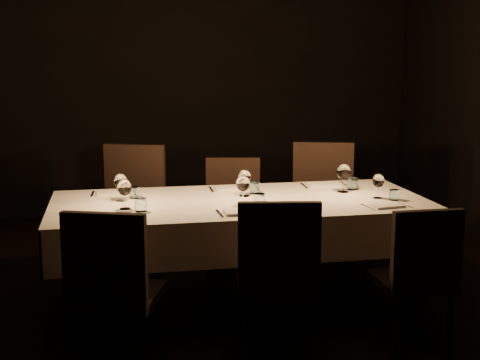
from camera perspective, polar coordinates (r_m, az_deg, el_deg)
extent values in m
cube|color=black|center=(4.74, 0.00, -10.83)|extent=(5.00, 6.00, 0.01)
cube|color=black|center=(7.38, -4.50, 8.79)|extent=(5.00, 0.01, 3.00)
cube|color=black|center=(4.52, 0.00, -2.12)|extent=(2.40, 1.00, 0.04)
cylinder|color=black|center=(4.15, -14.40, -9.01)|extent=(0.07, 0.07, 0.71)
cylinder|color=black|center=(4.95, -13.86, -5.79)|extent=(0.07, 0.07, 0.71)
cylinder|color=black|center=(4.58, 15.04, -7.17)|extent=(0.07, 0.07, 0.71)
cylinder|color=black|center=(5.32, 11.09, -4.55)|extent=(0.07, 0.07, 0.71)
cube|color=beige|center=(4.51, 0.00, -1.80)|extent=(2.52, 1.12, 0.01)
cube|color=beige|center=(5.08, -1.19, -2.10)|extent=(2.52, 0.01, 0.28)
cube|color=beige|center=(4.02, 1.51, -5.48)|extent=(2.52, 0.01, 0.28)
cube|color=beige|center=(4.94, 14.46, -2.80)|extent=(0.01, 1.12, 0.28)
cube|color=beige|center=(4.49, -15.96, -4.20)|extent=(0.01, 1.12, 0.28)
cylinder|color=black|center=(3.99, -6.80, -12.03)|extent=(0.04, 0.04, 0.39)
cylinder|color=black|center=(3.66, -8.36, -14.18)|extent=(0.04, 0.04, 0.39)
cylinder|color=black|center=(4.10, -11.88, -11.57)|extent=(0.04, 0.04, 0.39)
cylinder|color=black|center=(3.78, -13.86, -13.58)|extent=(0.04, 0.04, 0.39)
cube|color=black|center=(3.80, -10.34, -9.70)|extent=(0.57, 0.57, 0.06)
cube|color=black|center=(3.54, -11.50, -6.60)|extent=(0.44, 0.20, 0.49)
cube|color=silver|center=(4.06, -10.43, -3.16)|extent=(0.24, 0.16, 0.02)
cube|color=silver|center=(4.06, -12.51, -3.31)|extent=(0.02, 0.21, 0.01)
cube|color=silver|center=(4.07, -8.35, -3.16)|extent=(0.02, 0.21, 0.01)
cylinder|color=white|center=(4.23, -8.48, -2.09)|extent=(0.08, 0.08, 0.08)
cylinder|color=white|center=(4.32, -9.77, -2.42)|extent=(0.07, 0.07, 0.00)
cylinder|color=white|center=(4.31, -9.79, -1.81)|extent=(0.01, 0.01, 0.09)
ellipsoid|color=white|center=(4.29, -9.83, -0.65)|extent=(0.09, 0.09, 0.11)
cylinder|color=black|center=(4.20, 5.45, -10.75)|extent=(0.04, 0.04, 0.39)
cylinder|color=black|center=(3.86, 6.10, -12.75)|extent=(0.04, 0.04, 0.39)
cylinder|color=black|center=(4.18, 0.27, -10.84)|extent=(0.04, 0.04, 0.39)
cylinder|color=black|center=(3.83, 0.42, -12.87)|extent=(0.04, 0.04, 0.39)
cube|color=black|center=(3.93, 3.09, -8.72)|extent=(0.52, 0.52, 0.06)
cube|color=black|center=(3.66, 3.37, -5.66)|extent=(0.46, 0.13, 0.49)
cube|color=silver|center=(4.14, 0.25, -2.74)|extent=(0.23, 0.15, 0.02)
cube|color=silver|center=(4.11, -1.75, -2.90)|extent=(0.02, 0.21, 0.01)
cube|color=silver|center=(4.17, 2.22, -2.72)|extent=(0.02, 0.21, 0.01)
cylinder|color=white|center=(4.33, 1.68, -1.70)|extent=(0.08, 0.08, 0.08)
cylinder|color=white|center=(4.40, 0.26, -2.02)|extent=(0.07, 0.07, 0.00)
cylinder|color=white|center=(4.39, 0.26, -1.43)|extent=(0.01, 0.01, 0.09)
ellipsoid|color=white|center=(4.37, 0.26, -0.30)|extent=(0.09, 0.09, 0.11)
cylinder|color=black|center=(4.45, 15.39, -10.08)|extent=(0.04, 0.04, 0.36)
cylinder|color=black|center=(4.17, 17.42, -11.61)|extent=(0.04, 0.04, 0.36)
cylinder|color=black|center=(4.32, 11.28, -10.54)|extent=(0.04, 0.04, 0.36)
cylinder|color=black|center=(4.03, 13.08, -12.18)|extent=(0.04, 0.04, 0.36)
cube|color=black|center=(4.17, 14.43, -8.41)|extent=(0.42, 0.42, 0.05)
cube|color=black|center=(3.94, 15.68, -5.71)|extent=(0.42, 0.05, 0.45)
cube|color=silver|center=(4.42, 12.41, -2.15)|extent=(0.22, 0.15, 0.01)
cube|color=silver|center=(4.37, 10.84, -2.29)|extent=(0.04, 0.19, 0.01)
cube|color=silver|center=(4.47, 13.94, -2.12)|extent=(0.04, 0.19, 0.01)
cylinder|color=white|center=(4.62, 13.03, -1.24)|extent=(0.07, 0.07, 0.07)
cylinder|color=white|center=(4.67, 11.68, -1.51)|extent=(0.06, 0.06, 0.00)
cylinder|color=white|center=(4.66, 11.69, -1.01)|extent=(0.01, 0.01, 0.08)
ellipsoid|color=white|center=(4.65, 11.73, -0.06)|extent=(0.08, 0.08, 0.09)
cylinder|color=black|center=(5.21, -12.49, -6.50)|extent=(0.04, 0.04, 0.43)
cylinder|color=black|center=(5.58, -10.85, -5.30)|extent=(0.04, 0.04, 0.43)
cylinder|color=black|center=(5.07, -8.14, -6.84)|extent=(0.04, 0.04, 0.43)
cylinder|color=black|center=(5.45, -6.77, -5.58)|extent=(0.04, 0.04, 0.43)
cube|color=black|center=(5.26, -9.65, -3.45)|extent=(0.64, 0.64, 0.06)
cube|color=black|center=(5.40, -8.96, 0.19)|extent=(0.48, 0.23, 0.54)
cube|color=silver|center=(4.80, -10.77, -1.06)|extent=(0.23, 0.15, 0.02)
cube|color=silver|center=(4.81, -12.47, -1.18)|extent=(0.03, 0.20, 0.01)
cube|color=silver|center=(4.81, -9.06, -1.06)|extent=(0.02, 0.20, 0.01)
cylinder|color=white|center=(4.62, -8.99, -1.05)|extent=(0.07, 0.07, 0.08)
cylinder|color=white|center=(4.55, -10.10, -1.76)|extent=(0.07, 0.07, 0.00)
cylinder|color=white|center=(4.54, -10.12, -1.20)|extent=(0.01, 0.01, 0.09)
ellipsoid|color=white|center=(4.53, -10.15, -0.13)|extent=(0.09, 0.09, 0.10)
cylinder|color=black|center=(5.20, -2.58, -6.58)|extent=(0.04, 0.04, 0.38)
cylinder|color=black|center=(5.54, -2.45, -5.50)|extent=(0.04, 0.04, 0.38)
cylinder|color=black|center=(5.20, 1.38, -6.58)|extent=(0.04, 0.04, 0.38)
cylinder|color=black|center=(5.54, 1.25, -5.49)|extent=(0.04, 0.04, 0.38)
cube|color=black|center=(5.31, -0.60, -3.76)|extent=(0.51, 0.51, 0.06)
cube|color=black|center=(5.44, -0.61, -0.56)|extent=(0.44, 0.13, 0.47)
cube|color=silver|center=(4.88, -0.80, -0.70)|extent=(0.23, 0.14, 0.02)
cube|color=silver|center=(4.86, -2.46, -0.82)|extent=(0.02, 0.20, 0.01)
cube|color=silver|center=(4.91, 0.84, -0.69)|extent=(0.02, 0.20, 0.01)
cylinder|color=white|center=(4.73, 1.29, -0.67)|extent=(0.07, 0.07, 0.08)
cylinder|color=white|center=(4.64, 0.39, -1.36)|extent=(0.07, 0.07, 0.00)
cylinder|color=white|center=(4.63, 0.39, -0.81)|extent=(0.01, 0.01, 0.09)
ellipsoid|color=white|center=(4.61, 0.39, 0.24)|extent=(0.09, 0.09, 0.10)
cylinder|color=black|center=(5.24, 4.84, -6.19)|extent=(0.04, 0.04, 0.43)
cylinder|color=black|center=(5.64, 4.87, -4.99)|extent=(0.04, 0.04, 0.43)
cylinder|color=black|center=(5.26, 9.37, -6.24)|extent=(0.04, 0.04, 0.43)
cylinder|color=black|center=(5.66, 9.06, -5.04)|extent=(0.04, 0.04, 0.43)
cube|color=black|center=(5.38, 7.09, -3.08)|extent=(0.61, 0.61, 0.06)
cube|color=black|center=(5.53, 7.09, 0.47)|extent=(0.49, 0.18, 0.54)
cube|color=silver|center=(5.05, 7.21, -0.38)|extent=(0.25, 0.17, 0.02)
cube|color=silver|center=(5.01, 5.50, -0.51)|extent=(0.03, 0.22, 0.01)
cube|color=silver|center=(5.10, 8.88, -0.38)|extent=(0.03, 0.22, 0.01)
cylinder|color=white|center=(4.93, 9.60, -0.31)|extent=(0.08, 0.08, 0.09)
cylinder|color=white|center=(4.83, 8.80, -1.01)|extent=(0.08, 0.08, 0.00)
cylinder|color=white|center=(4.82, 8.82, -0.43)|extent=(0.01, 0.01, 0.10)
ellipsoid|color=white|center=(4.80, 8.85, 0.68)|extent=(0.10, 0.10, 0.11)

